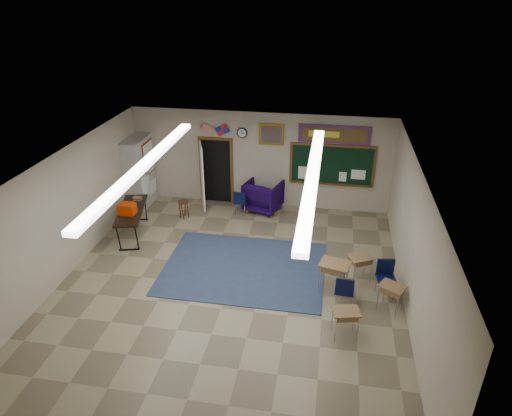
% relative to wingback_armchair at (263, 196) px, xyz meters
% --- Properties ---
extents(floor, '(9.00, 9.00, 0.00)m').
position_rel_wingback_armchair_xyz_m(floor, '(-0.17, -4.12, -0.48)').
color(floor, gray).
rests_on(floor, ground).
extents(back_wall, '(8.00, 0.04, 3.00)m').
position_rel_wingback_armchair_xyz_m(back_wall, '(-0.17, 0.38, 1.02)').
color(back_wall, '#BEB49A').
rests_on(back_wall, floor).
extents(front_wall, '(8.00, 0.04, 3.00)m').
position_rel_wingback_armchair_xyz_m(front_wall, '(-0.17, -8.62, 1.02)').
color(front_wall, '#BEB49A').
rests_on(front_wall, floor).
extents(left_wall, '(0.04, 9.00, 3.00)m').
position_rel_wingback_armchair_xyz_m(left_wall, '(-4.17, -4.12, 1.02)').
color(left_wall, '#BEB49A').
rests_on(left_wall, floor).
extents(right_wall, '(0.04, 9.00, 3.00)m').
position_rel_wingback_armchair_xyz_m(right_wall, '(3.83, -4.12, 1.02)').
color(right_wall, '#BEB49A').
rests_on(right_wall, floor).
extents(ceiling, '(8.00, 9.00, 0.04)m').
position_rel_wingback_armchair_xyz_m(ceiling, '(-0.17, -4.12, 2.52)').
color(ceiling, silver).
rests_on(ceiling, back_wall).
extents(area_rug, '(4.00, 3.00, 0.02)m').
position_rel_wingback_armchair_xyz_m(area_rug, '(0.03, -3.32, -0.47)').
color(area_rug, '#31405D').
rests_on(area_rug, floor).
extents(fluorescent_strips, '(3.86, 6.00, 0.10)m').
position_rel_wingback_armchair_xyz_m(fluorescent_strips, '(-0.17, -4.12, 2.46)').
color(fluorescent_strips, white).
rests_on(fluorescent_strips, ceiling).
extents(doorway, '(1.10, 0.89, 2.16)m').
position_rel_wingback_armchair_xyz_m(doorway, '(-1.67, 0.23, 0.58)').
color(doorway, black).
rests_on(doorway, back_wall).
extents(chalkboard, '(2.55, 0.14, 1.30)m').
position_rel_wingback_armchair_xyz_m(chalkboard, '(2.03, 0.34, 0.99)').
color(chalkboard, brown).
rests_on(chalkboard, back_wall).
extents(bulletin_board, '(2.10, 0.05, 0.55)m').
position_rel_wingback_armchair_xyz_m(bulletin_board, '(2.03, 0.34, 1.97)').
color(bulletin_board, '#AC0E13').
rests_on(bulletin_board, back_wall).
extents(framed_art_print, '(0.75, 0.05, 0.65)m').
position_rel_wingback_armchair_xyz_m(framed_art_print, '(0.18, 0.34, 1.87)').
color(framed_art_print, olive).
rests_on(framed_art_print, back_wall).
extents(wall_clock, '(0.32, 0.05, 0.32)m').
position_rel_wingback_armchair_xyz_m(wall_clock, '(-0.72, 0.34, 1.87)').
color(wall_clock, black).
rests_on(wall_clock, back_wall).
extents(wall_flags, '(1.16, 0.06, 0.70)m').
position_rel_wingback_armchair_xyz_m(wall_flags, '(-1.57, 0.32, 2.00)').
color(wall_flags, red).
rests_on(wall_flags, back_wall).
extents(storage_cabinet, '(0.59, 1.25, 2.20)m').
position_rel_wingback_armchair_xyz_m(storage_cabinet, '(-3.88, -0.27, 0.62)').
color(storage_cabinet, '#ADADA9').
rests_on(storage_cabinet, floor).
extents(wingback_armchair, '(1.27, 1.29, 0.95)m').
position_rel_wingback_armchair_xyz_m(wingback_armchair, '(0.00, 0.00, 0.00)').
color(wingback_armchair, '#150539').
rests_on(wingback_armchair, floor).
extents(student_chair_reading, '(0.42, 0.42, 0.79)m').
position_rel_wingback_armchair_xyz_m(student_chair_reading, '(-0.62, -0.40, -0.08)').
color(student_chair_reading, black).
rests_on(student_chair_reading, floor).
extents(student_chair_desk_a, '(0.46, 0.46, 0.86)m').
position_rel_wingback_armchair_xyz_m(student_chair_desk_a, '(2.48, -4.42, -0.05)').
color(student_chair_desk_a, black).
rests_on(student_chair_desk_a, floor).
extents(student_chair_desk_b, '(0.50, 0.50, 0.88)m').
position_rel_wingback_armchair_xyz_m(student_chair_desk_b, '(3.41, -3.88, -0.04)').
color(student_chair_desk_b, black).
rests_on(student_chair_desk_b, floor).
extents(student_desk_front_left, '(0.76, 0.64, 0.79)m').
position_rel_wingback_armchair_xyz_m(student_desk_front_left, '(2.25, -3.92, -0.03)').
color(student_desk_front_left, olive).
rests_on(student_desk_front_left, floor).
extents(student_desk_front_right, '(0.67, 0.61, 0.66)m').
position_rel_wingback_armchair_xyz_m(student_desk_front_right, '(2.85, -3.33, -0.11)').
color(student_desk_front_right, olive).
rests_on(student_desk_front_right, floor).
extents(student_desk_back_left, '(0.61, 0.51, 0.64)m').
position_rel_wingback_armchair_xyz_m(student_desk_back_left, '(2.50, -5.36, -0.12)').
color(student_desk_back_left, olive).
rests_on(student_desk_back_left, floor).
extents(student_desk_back_right, '(0.65, 0.61, 0.63)m').
position_rel_wingback_armchair_xyz_m(student_desk_back_right, '(3.48, -4.36, -0.12)').
color(student_desk_back_right, olive).
rests_on(student_desk_back_right, floor).
extents(folding_table, '(1.10, 2.03, 1.10)m').
position_rel_wingback_armchair_xyz_m(folding_table, '(-3.37, -2.19, -0.04)').
color(folding_table, black).
rests_on(folding_table, floor).
extents(wooden_stool, '(0.32, 0.32, 0.56)m').
position_rel_wingback_armchair_xyz_m(wooden_stool, '(-2.27, -0.97, -0.19)').
color(wooden_stool, '#4D3017').
rests_on(wooden_stool, floor).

